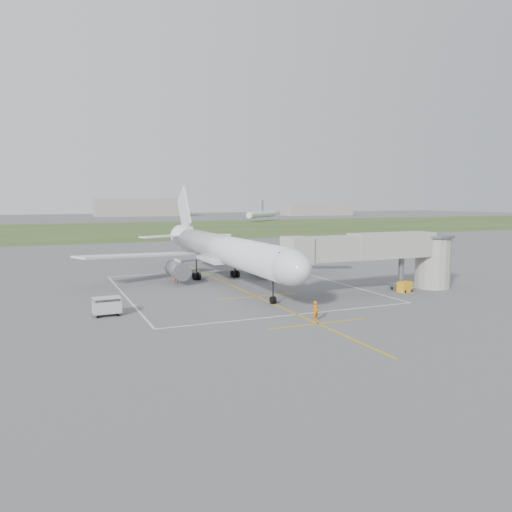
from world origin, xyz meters
name	(u,v)px	position (x,y,z in m)	size (l,w,h in m)	color
ground	(227,283)	(0.00, 0.00, 0.00)	(700.00, 700.00, 0.00)	#4E4E51
grass_strip	(107,230)	(0.00, 130.00, 0.01)	(700.00, 120.00, 0.02)	#394A20
apron_markings	(243,290)	(0.00, -5.82, 0.01)	(28.20, 60.00, 0.01)	#C2950B
airliner	(225,250)	(0.00, 0.75, 4.39)	(38.93, 46.75, 13.52)	silver
jet_bridge	(387,253)	(15.72, -13.50, 4.74)	(23.40, 5.00, 7.20)	#9D9A8D
gpu_unit	(405,287)	(17.71, -14.62, 0.63)	(1.91, 1.51, 1.28)	gold
baggage_cart	(107,306)	(-17.17, -13.20, 0.94)	(2.65, 1.62, 1.83)	#B7B7B7
ramp_worker_nose	(316,311)	(0.38, -22.97, 0.93)	(0.68, 0.45, 1.87)	orange
ramp_worker_wing	(176,277)	(-6.30, 2.83, 0.79)	(0.77, 0.59, 1.57)	#D73B06
distant_hangars	(52,210)	(-16.15, 265.19, 5.17)	(345.00, 49.00, 12.00)	gray
distant_aircraft	(120,217)	(9.86, 166.75, 3.59)	(165.16, 46.43, 8.85)	silver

